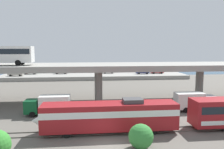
{
  "coord_description": "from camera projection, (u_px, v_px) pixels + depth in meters",
  "views": [
    {
      "loc": [
        -1.68,
        -22.57,
        10.42
      ],
      "look_at": [
        2.98,
        23.47,
        4.86
      ],
      "focal_mm": 35.8,
      "sensor_mm": 36.0,
      "label": 1
    }
  ],
  "objects": [
    {
      "name": "ground_plane",
      "position": [
        106.0,
        146.0,
        23.7
      ],
      "size": [
        260.0,
        260.0,
        0.0
      ],
      "primitive_type": "plane",
      "color": "#605B54"
    },
    {
      "name": "rail_strip_near",
      "position": [
        104.0,
        134.0,
        26.9
      ],
      "size": [
        110.0,
        0.12,
        0.12
      ],
      "primitive_type": "cube",
      "color": "#59544C",
      "rests_on": "ground_plane"
    },
    {
      "name": "rail_strip_far",
      "position": [
        104.0,
        130.0,
        28.39
      ],
      "size": [
        110.0,
        0.12,
        0.12
      ],
      "primitive_type": "cube",
      "color": "#59544C",
      "rests_on": "ground_plane"
    },
    {
      "name": "train_locomotive",
      "position": [
        103.0,
        115.0,
        27.39
      ],
      "size": [
        17.69,
        3.04,
        4.18
      ],
      "rotation": [
        0.0,
        0.0,
        3.14
      ],
      "color": "maroon",
      "rests_on": "ground_plane"
    },
    {
      "name": "highway_overpass",
      "position": [
        98.0,
        68.0,
        42.68
      ],
      "size": [
        96.0,
        10.58,
        7.3
      ],
      "color": "gray",
      "rests_on": "ground_plane"
    },
    {
      "name": "service_truck_west",
      "position": [
        194.0,
        101.0,
        37.02
      ],
      "size": [
        6.8,
        2.46,
        3.04
      ],
      "color": "#B7B7BC",
      "rests_on": "ground_plane"
    },
    {
      "name": "service_truck_east",
      "position": [
        49.0,
        105.0,
        34.67
      ],
      "size": [
        6.8,
        2.46,
        3.04
      ],
      "rotation": [
        0.0,
        0.0,
        3.14
      ],
      "color": "#0C4C26",
      "rests_on": "ground_plane"
    },
    {
      "name": "pier_parking_lot",
      "position": [
        94.0,
        76.0,
        77.96
      ],
      "size": [
        63.11,
        13.94,
        1.24
      ],
      "primitive_type": "cube",
      "color": "gray",
      "rests_on": "ground_plane"
    },
    {
      "name": "parked_car_0",
      "position": [
        157.0,
        71.0,
        79.9
      ],
      "size": [
        4.62,
        1.99,
        1.5
      ],
      "color": "maroon",
      "rests_on": "pier_parking_lot"
    },
    {
      "name": "parked_car_1",
      "position": [
        143.0,
        72.0,
        78.61
      ],
      "size": [
        4.64,
        1.89,
        1.5
      ],
      "rotation": [
        0.0,
        0.0,
        3.14
      ],
      "color": "navy",
      "rests_on": "pier_parking_lot"
    },
    {
      "name": "parked_car_2",
      "position": [
        108.0,
        71.0,
        80.7
      ],
      "size": [
        4.15,
        1.95,
        1.5
      ],
      "rotation": [
        0.0,
        0.0,
        3.14
      ],
      "color": "#9E998C",
      "rests_on": "pier_parking_lot"
    },
    {
      "name": "parked_car_3",
      "position": [
        61.0,
        72.0,
        79.07
      ],
      "size": [
        4.62,
        1.84,
        1.5
      ],
      "rotation": [
        0.0,
        0.0,
        3.14
      ],
      "color": "#515459",
      "rests_on": "pier_parking_lot"
    },
    {
      "name": "parked_car_4",
      "position": [
        30.0,
        72.0,
        77.93
      ],
      "size": [
        4.55,
        1.83,
        1.5
      ],
      "rotation": [
        0.0,
        0.0,
        3.14
      ],
      "color": "#0C4C26",
      "rests_on": "pier_parking_lot"
    },
    {
      "name": "parked_car_5",
      "position": [
        16.0,
        74.0,
        72.62
      ],
      "size": [
        4.7,
        1.84,
        1.5
      ],
      "rotation": [
        0.0,
        0.0,
        3.14
      ],
      "color": "#9E998C",
      "rests_on": "pier_parking_lot"
    },
    {
      "name": "harbor_water",
      "position": [
        93.0,
        71.0,
        100.75
      ],
      "size": [
        140.0,
        36.0,
        0.01
      ],
      "primitive_type": "cube",
      "color": "#2D5170",
      "rests_on": "ground_plane"
    },
    {
      "name": "shrub_right",
      "position": [
        141.0,
        136.0,
        23.06
      ],
      "size": [
        2.61,
        2.61,
        2.61
      ],
      "primitive_type": "sphere",
      "color": "#358337",
      "rests_on": "ground_plane"
    }
  ]
}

